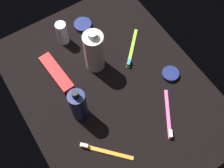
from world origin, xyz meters
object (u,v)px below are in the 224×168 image
Objects in this scene: toothbrush_pink at (168,116)px; cream_tin_right at (83,25)px; toothbrush_orange at (103,151)px; toothpaste_box_red at (57,73)px; cream_tin_left at (170,74)px; lotion_bottle at (78,105)px; deodorant_stick at (62,33)px; toothbrush_lime at (132,50)px; bodywash_bottle at (93,52)px.

cream_tin_right is (49.74, 5.25, 0.27)cm from toothbrush_pink.
toothpaste_box_red is (33.13, -0.49, 0.99)cm from toothbrush_orange.
lotion_bottle is at bearing 82.68° from cream_tin_left.
lotion_bottle is 32.05cm from deodorant_stick.
toothbrush_lime is 40.43cm from toothbrush_orange.
toothbrush_pink is (-17.23, -24.86, -7.28)cm from lotion_bottle.
bodywash_bottle is at bearing -26.02° from toothbrush_orange.
deodorant_stick is at bearing 14.91° from bodywash_bottle.
toothpaste_box_red is (-12.40, 9.60, -3.41)cm from deodorant_stick.
bodywash_bottle is at bearing 48.71° from cream_tin_left.
toothbrush_pink is at bearing -173.98° from cream_tin_right.
bodywash_bottle is 16.19cm from toothpaste_box_red.
lotion_bottle is at bearing 135.35° from bodywash_bottle.
bodywash_bottle is 1.46× the size of toothbrush_lime.
toothbrush_orange is 1.95× the size of cream_tin_right.
cream_tin_left is at bearing -73.53° from toothbrush_orange.
cream_tin_right is (32.50, -19.61, -7.01)cm from lotion_bottle.
toothbrush_lime is (29.28, -4.78, 0.00)cm from toothbrush_pink.
toothbrush_lime is 2.16× the size of cream_tin_left.
deodorant_stick reaches higher than cream_tin_left.
bodywash_bottle is at bearing -109.41° from toothpaste_box_red.
lotion_bottle is 32.82cm from toothbrush_lime.
lotion_bottle reaches higher than toothbrush_lime.
toothpaste_box_red is (5.92, 29.43, 0.99)cm from toothbrush_lime.
toothbrush_pink is 1.16× the size of toothbrush_lime.
toothbrush_lime is at bearing -67.89° from lotion_bottle.
lotion_bottle is 31.11cm from toothbrush_pink.
toothpaste_box_red is 2.47× the size of cream_tin_right.
bodywash_bottle reaches higher than toothpaste_box_red.
toothbrush_pink is at bearing -124.72° from lotion_bottle.
cream_tin_right is (18.23, -5.51, -8.19)cm from bodywash_bottle.
deodorant_stick is 0.57× the size of toothpaste_box_red.
toothbrush_lime is at bearing -47.72° from toothbrush_orange.
toothpaste_box_red reaches higher than toothbrush_orange.
lotion_bottle is 2.87× the size of cream_tin_left.
deodorant_stick is (30.37, -9.82, -2.87)cm from lotion_bottle.
toothbrush_lime and toothbrush_orange have the same top height.
toothbrush_orange is at bearing 157.36° from cream_tin_right.
toothbrush_orange is at bearing 178.98° from lotion_bottle.
bodywash_bottle is 17.14cm from deodorant_stick.
bodywash_bottle is 1.43× the size of toothbrush_orange.
toothbrush_lime is (-18.33, -19.83, -4.41)cm from deodorant_stick.
deodorant_stick is 0.72× the size of toothbrush_orange.
toothbrush_lime is 17.63cm from cream_tin_left.
toothbrush_lime is 0.98× the size of toothbrush_orange.
toothbrush_pink is at bearing -161.15° from bodywash_bottle.
toothpaste_box_red reaches higher than cream_tin_left.
toothpaste_box_red reaches higher than cream_tin_right.
lotion_bottle reaches higher than toothpaste_box_red.
bodywash_bottle is 1.26× the size of toothbrush_pink.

